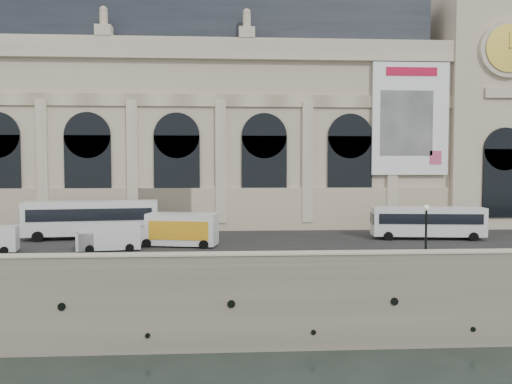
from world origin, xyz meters
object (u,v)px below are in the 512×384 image
bus_left (92,218)px  bus_right (427,221)px  van_c (106,237)px  box_truck (178,230)px  lamp_right (426,234)px

bus_left → bus_right: 34.47m
bus_left → van_c: size_ratio=2.38×
bus_right → van_c: size_ratio=2.01×
bus_left → box_truck: (9.28, -5.27, -0.63)m
van_c → box_truck: (6.06, 2.08, 0.33)m
van_c → bus_right: bearing=9.2°
bus_right → box_truck: bus_right is taller
bus_left → bus_right: (34.39, -2.31, -0.34)m
bus_right → box_truck: (-25.11, -2.96, -0.29)m
bus_left → box_truck: 10.69m
bus_left → bus_right: bus_left is taller
lamp_right → van_c: bearing=164.6°
bus_left → lamp_right: (29.26, -14.51, 0.07)m
bus_right → lamp_right: 13.24m
bus_left → box_truck: size_ratio=1.68×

